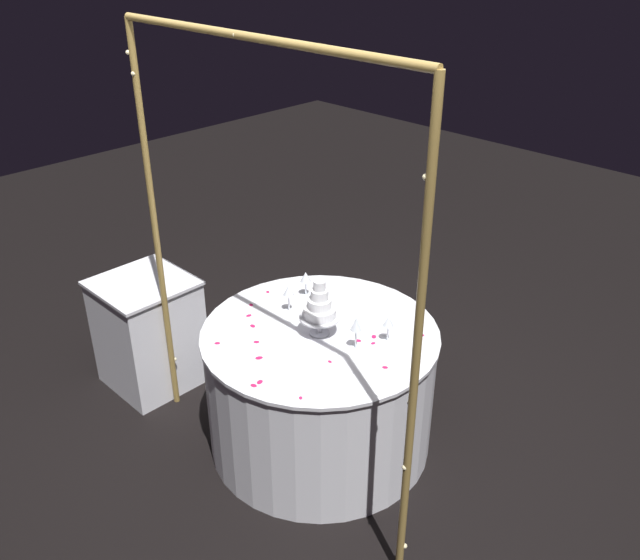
{
  "coord_description": "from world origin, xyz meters",
  "views": [
    {
      "loc": [
        -2.16,
        2.18,
        2.74
      ],
      "look_at": [
        0.0,
        0.0,
        1.08
      ],
      "focal_mm": 37.64,
      "sensor_mm": 36.0,
      "label": 1
    }
  ],
  "objects_px": {
    "main_table": "(320,388)",
    "wine_glass_0": "(289,292)",
    "tiered_cake": "(320,308)",
    "cake_knife": "(305,355)",
    "side_table": "(149,332)",
    "decorative_arch": "(260,229)",
    "wine_glass_2": "(306,278)",
    "wine_glass_1": "(356,326)",
    "wine_glass_3": "(388,323)"
  },
  "relations": [
    {
      "from": "main_table",
      "to": "wine_glass_0",
      "type": "height_order",
      "value": "wine_glass_0"
    },
    {
      "from": "tiered_cake",
      "to": "cake_knife",
      "type": "bearing_deg",
      "value": 115.29
    },
    {
      "from": "side_table",
      "to": "cake_knife",
      "type": "bearing_deg",
      "value": -173.96
    },
    {
      "from": "decorative_arch",
      "to": "cake_knife",
      "type": "distance_m",
      "value": 0.76
    },
    {
      "from": "tiered_cake",
      "to": "decorative_arch",
      "type": "bearing_deg",
      "value": 88.12
    },
    {
      "from": "wine_glass_2",
      "to": "decorative_arch",
      "type": "bearing_deg",
      "value": 118.95
    },
    {
      "from": "side_table",
      "to": "cake_knife",
      "type": "distance_m",
      "value": 1.38
    },
    {
      "from": "side_table",
      "to": "main_table",
      "type": "bearing_deg",
      "value": -163.54
    },
    {
      "from": "wine_glass_1",
      "to": "cake_knife",
      "type": "relative_size",
      "value": 0.76
    },
    {
      "from": "tiered_cake",
      "to": "side_table",
      "type": "bearing_deg",
      "value": 15.69
    },
    {
      "from": "wine_glass_2",
      "to": "wine_glass_3",
      "type": "xyz_separation_m",
      "value": [
        -0.66,
        0.04,
        -0.01
      ]
    },
    {
      "from": "wine_glass_3",
      "to": "tiered_cake",
      "type": "bearing_deg",
      "value": 33.69
    },
    {
      "from": "main_table",
      "to": "wine_glass_2",
      "type": "height_order",
      "value": "wine_glass_2"
    },
    {
      "from": "wine_glass_0",
      "to": "wine_glass_1",
      "type": "relative_size",
      "value": 0.87
    },
    {
      "from": "tiered_cake",
      "to": "wine_glass_2",
      "type": "height_order",
      "value": "tiered_cake"
    },
    {
      "from": "tiered_cake",
      "to": "wine_glass_1",
      "type": "bearing_deg",
      "value": -172.45
    },
    {
      "from": "tiered_cake",
      "to": "wine_glass_3",
      "type": "xyz_separation_m",
      "value": [
        -0.31,
        -0.2,
        -0.05
      ]
    },
    {
      "from": "side_table",
      "to": "wine_glass_3",
      "type": "relative_size",
      "value": 5.06
    },
    {
      "from": "decorative_arch",
      "to": "wine_glass_2",
      "type": "xyz_separation_m",
      "value": [
        0.34,
        -0.62,
        -0.62
      ]
    },
    {
      "from": "main_table",
      "to": "side_table",
      "type": "bearing_deg",
      "value": 16.46
    },
    {
      "from": "wine_glass_0",
      "to": "main_table",
      "type": "bearing_deg",
      "value": 173.67
    },
    {
      "from": "cake_knife",
      "to": "main_table",
      "type": "bearing_deg",
      "value": -63.77
    },
    {
      "from": "wine_glass_1",
      "to": "cake_knife",
      "type": "distance_m",
      "value": 0.3
    },
    {
      "from": "wine_glass_0",
      "to": "side_table",
      "type": "bearing_deg",
      "value": 22.66
    },
    {
      "from": "decorative_arch",
      "to": "wine_glass_0",
      "type": "bearing_deg",
      "value": -56.56
    },
    {
      "from": "wine_glass_0",
      "to": "wine_glass_1",
      "type": "height_order",
      "value": "wine_glass_1"
    },
    {
      "from": "tiered_cake",
      "to": "wine_glass_0",
      "type": "distance_m",
      "value": 0.3
    },
    {
      "from": "wine_glass_3",
      "to": "decorative_arch",
      "type": "bearing_deg",
      "value": 61.27
    },
    {
      "from": "main_table",
      "to": "wine_glass_0",
      "type": "relative_size",
      "value": 8.02
    },
    {
      "from": "decorative_arch",
      "to": "wine_glass_2",
      "type": "relative_size",
      "value": 15.18
    },
    {
      "from": "decorative_arch",
      "to": "wine_glass_0",
      "type": "xyz_separation_m",
      "value": [
        0.28,
        -0.42,
        -0.61
      ]
    },
    {
      "from": "decorative_arch",
      "to": "wine_glass_2",
      "type": "height_order",
      "value": "decorative_arch"
    },
    {
      "from": "tiered_cake",
      "to": "wine_glass_0",
      "type": "relative_size",
      "value": 1.99
    },
    {
      "from": "cake_knife",
      "to": "wine_glass_1",
      "type": "bearing_deg",
      "value": -120.29
    },
    {
      "from": "wine_glass_3",
      "to": "side_table",
      "type": "bearing_deg",
      "value": 19.7
    },
    {
      "from": "main_table",
      "to": "cake_knife",
      "type": "xyz_separation_m",
      "value": [
        -0.11,
        0.22,
        0.39
      ]
    },
    {
      "from": "wine_glass_2",
      "to": "cake_knife",
      "type": "height_order",
      "value": "wine_glass_2"
    },
    {
      "from": "tiered_cake",
      "to": "wine_glass_0",
      "type": "height_order",
      "value": "tiered_cake"
    },
    {
      "from": "main_table",
      "to": "wine_glass_1",
      "type": "relative_size",
      "value": 6.97
    },
    {
      "from": "main_table",
      "to": "side_table",
      "type": "distance_m",
      "value": 1.26
    },
    {
      "from": "decorative_arch",
      "to": "side_table",
      "type": "distance_m",
      "value": 1.65
    },
    {
      "from": "wine_glass_3",
      "to": "cake_knife",
      "type": "distance_m",
      "value": 0.47
    },
    {
      "from": "main_table",
      "to": "wine_glass_0",
      "type": "bearing_deg",
      "value": -6.33
    },
    {
      "from": "wine_glass_1",
      "to": "cake_knife",
      "type": "height_order",
      "value": "wine_glass_1"
    },
    {
      "from": "wine_glass_2",
      "to": "cake_knife",
      "type": "relative_size",
      "value": 0.63
    },
    {
      "from": "main_table",
      "to": "wine_glass_3",
      "type": "height_order",
      "value": "wine_glass_3"
    },
    {
      "from": "side_table",
      "to": "tiered_cake",
      "type": "distance_m",
      "value": 1.38
    },
    {
      "from": "main_table",
      "to": "cake_knife",
      "type": "relative_size",
      "value": 5.33
    },
    {
      "from": "tiered_cake",
      "to": "wine_glass_0",
      "type": "bearing_deg",
      "value": -8.88
    },
    {
      "from": "main_table",
      "to": "cake_knife",
      "type": "distance_m",
      "value": 0.46
    }
  ]
}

